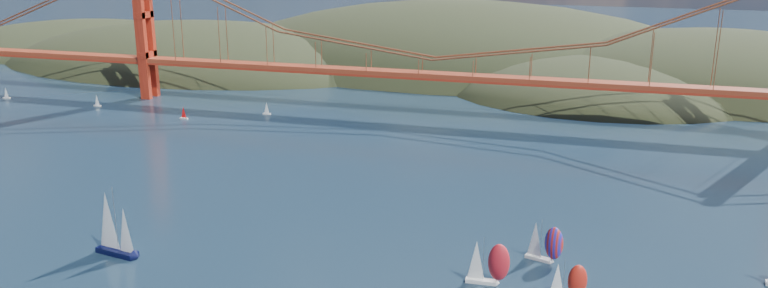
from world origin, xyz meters
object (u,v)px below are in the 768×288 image
at_px(racer_1, 567,281).
at_px(racer_rwb, 544,242).
at_px(racer_0, 487,262).
at_px(sloop_navy, 113,225).

relative_size(racer_1, racer_rwb, 0.90).
bearing_deg(racer_1, racer_rwb, 95.82).
xyz_separation_m(racer_0, racer_rwb, (10.15, 13.82, -0.29)).
relative_size(sloop_navy, racer_0, 1.58).
xyz_separation_m(sloop_navy, racer_0, (79.99, 8.42, -2.23)).
bearing_deg(racer_0, sloop_navy, -176.09).
xyz_separation_m(racer_0, racer_1, (15.72, -2.82, -0.72)).
height_order(racer_1, racer_rwb, racer_rwb).
distance_m(racer_0, racer_rwb, 17.14).
distance_m(sloop_navy, racer_1, 95.91).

